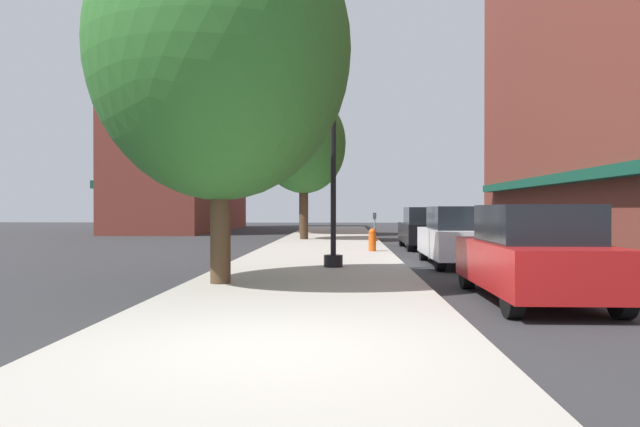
# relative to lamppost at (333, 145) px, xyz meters

# --- Properties ---
(ground_plane) EXTENTS (90.00, 90.00, 0.00)m
(ground_plane) POSITION_rel_lamppost_xyz_m (3.50, 9.27, -3.20)
(ground_plane) COLOR #2D2D30
(sidewalk_slab) EXTENTS (4.80, 50.00, 0.12)m
(sidewalk_slab) POSITION_rel_lamppost_xyz_m (-0.50, 10.27, -3.14)
(sidewalk_slab) COLOR #A8A399
(sidewalk_slab) RESTS_ON ground
(building_far_background) EXTENTS (6.80, 18.00, 16.60)m
(building_far_background) POSITION_rel_lamppost_xyz_m (-11.51, 28.27, 5.08)
(building_far_background) COLOR brown
(building_far_background) RESTS_ON ground
(lamppost) EXTENTS (0.48, 0.48, 5.90)m
(lamppost) POSITION_rel_lamppost_xyz_m (0.00, 0.00, 0.00)
(lamppost) COLOR black
(lamppost) RESTS_ON sidewalk_slab
(fire_hydrant) EXTENTS (0.33, 0.26, 0.79)m
(fire_hydrant) POSITION_rel_lamppost_xyz_m (1.25, 5.69, -2.68)
(fire_hydrant) COLOR #E05614
(fire_hydrant) RESTS_ON sidewalk_slab
(parking_meter_near) EXTENTS (0.14, 0.09, 1.31)m
(parking_meter_near) POSITION_rel_lamppost_xyz_m (1.55, 10.18, -2.25)
(parking_meter_near) COLOR slate
(parking_meter_near) RESTS_ON sidewalk_slab
(tree_near) EXTENTS (5.19, 5.19, 8.42)m
(tree_near) POSITION_rel_lamppost_xyz_m (-2.25, 20.51, 2.34)
(tree_near) COLOR #4C3823
(tree_near) RESTS_ON sidewalk_slab
(tree_mid) EXTENTS (5.16, 5.16, 7.58)m
(tree_mid) POSITION_rel_lamppost_xyz_m (-2.17, -3.40, 1.52)
(tree_mid) COLOR #4C3823
(tree_mid) RESTS_ON sidewalk_slab
(tree_far) EXTENTS (4.04, 4.04, 6.88)m
(tree_far) POSITION_rel_lamppost_xyz_m (-1.70, 13.83, 1.45)
(tree_far) COLOR #422D1E
(tree_far) RESTS_ON sidewalk_slab
(car_red) EXTENTS (1.80, 4.30, 1.66)m
(car_red) POSITION_rel_lamppost_xyz_m (3.50, -4.77, -2.39)
(car_red) COLOR black
(car_red) RESTS_ON ground
(car_white) EXTENTS (1.80, 4.30, 1.66)m
(car_white) POSITION_rel_lamppost_xyz_m (3.50, 1.77, -2.39)
(car_white) COLOR black
(car_white) RESTS_ON ground
(car_black) EXTENTS (1.80, 4.30, 1.66)m
(car_black) POSITION_rel_lamppost_xyz_m (3.50, 8.73, -2.39)
(car_black) COLOR black
(car_black) RESTS_ON ground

